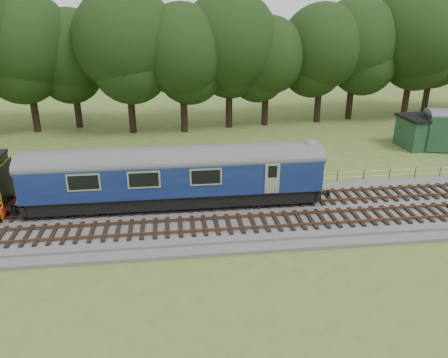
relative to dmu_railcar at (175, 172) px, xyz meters
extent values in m
plane|color=#576826|center=(5.76, -1.40, -2.61)|extent=(120.00, 120.00, 0.00)
cube|color=#4C4C4F|center=(5.76, -1.40, -2.43)|extent=(70.00, 7.00, 0.35)
cube|color=brown|center=(5.76, -0.72, -2.12)|extent=(66.50, 0.07, 0.14)
cube|color=brown|center=(5.76, 0.72, -2.12)|extent=(66.50, 0.07, 0.14)
cube|color=brown|center=(5.76, -3.72, -2.12)|extent=(66.50, 0.07, 0.14)
cube|color=brown|center=(5.76, -2.28, -2.12)|extent=(66.50, 0.07, 0.14)
cube|color=black|center=(-0.01, 0.00, -1.55)|extent=(17.46, 2.52, 0.85)
cube|color=#0F1B50|center=(-0.01, 0.00, -0.12)|extent=(18.00, 2.80, 2.05)
cube|color=yellow|center=(9.01, 0.00, -0.50)|extent=(0.06, 2.74, 1.30)
cube|color=black|center=(5.99, 0.00, -1.75)|extent=(2.60, 2.00, 0.55)
cube|color=black|center=(-6.01, 0.00, -1.75)|extent=(2.60, 2.00, 0.55)
cube|color=#9F0C12|center=(-10.03, 0.00, -1.55)|extent=(0.25, 2.60, 0.55)
cube|color=yellow|center=(-9.89, 0.00, -0.15)|extent=(0.06, 2.55, 2.30)
cube|color=#1B3B25|center=(22.27, 10.59, -1.28)|extent=(3.40, 3.40, 2.66)
cube|color=black|center=(22.27, 10.59, 0.16)|extent=(3.74, 3.74, 0.21)
camera|label=1|loc=(-0.06, -25.20, 9.61)|focal=35.00mm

